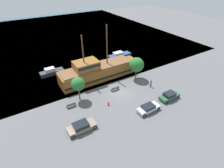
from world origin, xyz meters
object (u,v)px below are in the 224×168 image
object	(u,v)px
fire_hydrant	(108,103)
pedestrian_walking_near	(151,83)
bench_promenade_west	(71,105)
pirate_ship	(97,71)
moored_boat_outer	(52,72)
bench_promenade_east	(115,89)
parked_car_curb_front	(169,96)
moored_boat_dockside	(119,55)
parked_car_curb_rear	(81,127)
parked_car_curb_mid	(148,108)

from	to	relation	value
fire_hydrant	pedestrian_walking_near	bearing A→B (deg)	2.77
bench_promenade_west	fire_hydrant	bearing A→B (deg)	-27.53
pirate_ship	bench_promenade_west	bearing A→B (deg)	-143.31
moored_boat_outer	bench_promenade_east	distance (m)	16.78
pirate_ship	pedestrian_walking_near	xyz separation A→B (m)	(8.32, -9.29, -1.01)
pirate_ship	pedestrian_walking_near	bearing A→B (deg)	-48.15
parked_car_curb_front	bench_promenade_west	xyz separation A→B (m)	(-17.36, 7.81, -0.29)
moored_boat_dockside	parked_car_curb_rear	bearing A→B (deg)	-135.66
moored_boat_outer	bench_promenade_east	bearing A→B (deg)	-55.31
moored_boat_outer	moored_boat_dockside	bearing A→B (deg)	-1.14
parked_car_curb_front	moored_boat_dockside	bearing A→B (deg)	83.59
bench_promenade_east	pedestrian_walking_near	world-z (taller)	pedestrian_walking_near
moored_boat_dockside	bench_promenade_east	world-z (taller)	moored_boat_dockside
parked_car_curb_rear	pedestrian_walking_near	bearing A→B (deg)	11.21
parked_car_curb_front	parked_car_curb_mid	world-z (taller)	parked_car_curb_front
bench_promenade_east	bench_promenade_west	distance (m)	9.85
parked_car_curb_front	parked_car_curb_rear	size ratio (longest dim) A/B	0.93
moored_boat_outer	parked_car_curb_front	world-z (taller)	moored_boat_outer
pirate_ship	bench_promenade_west	world-z (taller)	pirate_ship
bench_promenade_east	fire_hydrant	bearing A→B (deg)	-136.68
moored_boat_outer	parked_car_curb_mid	xyz separation A→B (m)	(11.18, -22.40, -0.00)
parked_car_curb_front	parked_car_curb_rear	world-z (taller)	parked_car_curb_front
moored_boat_dockside	pedestrian_walking_near	world-z (taller)	pedestrian_walking_near
bench_promenade_east	moored_boat_dockside	bearing A→B (deg)	53.48
parked_car_curb_front	parked_car_curb_mid	size ratio (longest dim) A/B	0.98
pirate_ship	moored_boat_dockside	bearing A→B (deg)	32.90
parked_car_curb_mid	bench_promenade_west	bearing A→B (deg)	143.96
moored_boat_dockside	parked_car_curb_mid	xyz separation A→B (m)	(-8.30, -22.02, 0.02)
moored_boat_dockside	bench_promenade_west	bearing A→B (deg)	-145.35
pirate_ship	parked_car_curb_rear	bearing A→B (deg)	-126.32
fire_hydrant	moored_boat_dockside	bearing A→B (deg)	51.12
pirate_ship	fire_hydrant	size ratio (longest dim) A/B	24.71
parked_car_curb_front	bench_promenade_east	world-z (taller)	parked_car_curb_front
parked_car_curb_front	fire_hydrant	size ratio (longest dim) A/B	5.55
moored_boat_dockside	parked_car_curb_mid	distance (m)	23.53
fire_hydrant	bench_promenade_west	distance (m)	6.95
moored_boat_outer	pirate_ship	bearing A→B (deg)	-40.99
bench_promenade_east	moored_boat_outer	bearing A→B (deg)	124.69
parked_car_curb_rear	fire_hydrant	size ratio (longest dim) A/B	5.99
moored_boat_outer	parked_car_curb_mid	bearing A→B (deg)	-63.48
pirate_ship	parked_car_curb_mid	bearing A→B (deg)	-80.10
pedestrian_walking_near	parked_car_curb_rear	bearing A→B (deg)	-168.79
pirate_ship	pedestrian_walking_near	distance (m)	12.51
moored_boat_dockside	pedestrian_walking_near	size ratio (longest dim) A/B	3.89
parked_car_curb_front	moored_boat_outer	bearing A→B (deg)	127.97
pirate_ship	bench_promenade_east	size ratio (longest dim) A/B	10.24
moored_boat_outer	parked_car_curb_rear	size ratio (longest dim) A/B	1.22
parked_car_curb_mid	parked_car_curb_front	bearing A→B (deg)	5.22
pedestrian_walking_near	parked_car_curb_mid	bearing A→B (deg)	-135.20
moored_boat_dockside	moored_boat_outer	world-z (taller)	moored_boat_outer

